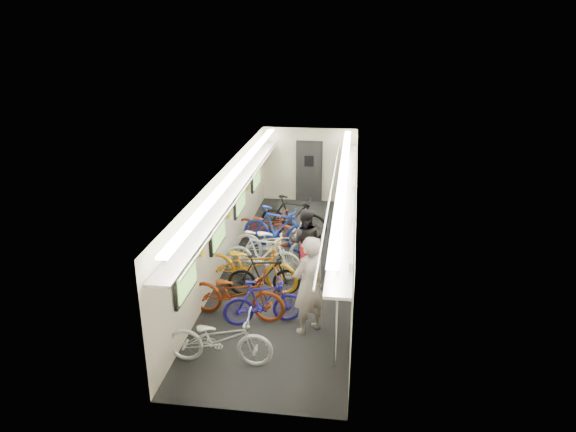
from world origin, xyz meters
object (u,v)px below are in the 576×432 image
(bicycle_0, at_px, (220,338))
(passenger_near, at_px, (309,285))
(bicycle_1, at_px, (263,302))
(backpack, at_px, (307,254))
(passenger_mid, at_px, (305,242))

(bicycle_0, distance_m, passenger_near, 1.88)
(bicycle_1, distance_m, backpack, 1.24)
(bicycle_0, height_order, backpack, backpack)
(passenger_near, xyz_separation_m, backpack, (-0.09, 0.64, 0.32))
(passenger_mid, relative_size, backpack, 4.17)
(bicycle_0, relative_size, passenger_near, 0.95)
(bicycle_0, xyz_separation_m, bicycle_1, (0.51, 1.31, -0.01))
(bicycle_1, distance_m, passenger_mid, 2.34)
(backpack, bearing_deg, bicycle_1, -151.87)
(bicycle_1, xyz_separation_m, passenger_mid, (0.57, 2.25, 0.32))
(bicycle_1, relative_size, passenger_mid, 0.98)
(bicycle_1, xyz_separation_m, backpack, (0.78, 0.51, 0.81))
(passenger_near, height_order, passenger_mid, passenger_near)
(passenger_mid, xyz_separation_m, backpack, (0.21, -1.74, 0.49))
(passenger_near, xyz_separation_m, passenger_mid, (-0.31, 2.38, -0.17))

